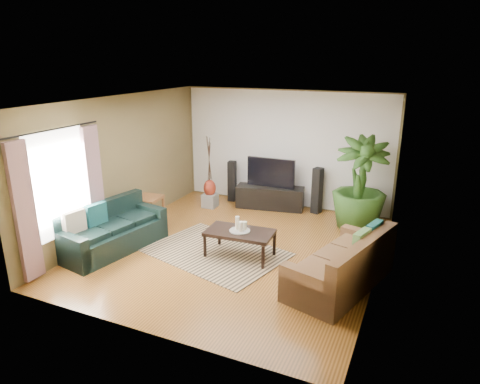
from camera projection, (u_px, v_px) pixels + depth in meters
The scene contains 28 objects.
floor at pixel (236, 249), 7.91m from camera, with size 5.50×5.50×0.00m, color #9E6229.
ceiling at pixel (235, 101), 7.09m from camera, with size 5.50×5.50×0.00m, color white.
wall_back at pixel (285, 149), 9.89m from camera, with size 5.00×5.00×0.00m, color brown.
wall_front at pixel (139, 237), 5.11m from camera, with size 5.00×5.00×0.00m, color brown.
wall_left at pixel (121, 165), 8.47m from camera, with size 5.50×5.50×0.00m, color brown.
wall_right at pixel (384, 197), 6.53m from camera, with size 5.50×5.50×0.00m, color brown.
backwall_panel at pixel (285, 149), 9.88m from camera, with size 4.90×4.90×0.00m, color white.
window_pane at pixel (59, 183), 7.06m from camera, with size 1.80×1.80×0.00m, color white.
curtain_near at pixel (25, 213), 6.46m from camera, with size 0.08×0.35×2.20m, color gray.
curtain_far at pixel (95, 186), 7.77m from camera, with size 0.08×0.35×2.20m, color gray.
curtain_rod at pixel (54, 129), 6.76m from camera, with size 0.03×0.03×1.90m, color black.
sofa_left at pixel (113, 228), 7.78m from camera, with size 1.97×0.84×0.85m, color black.
sofa_right at pixel (341, 260), 6.54m from camera, with size 2.02×0.91×0.85m, color brown.
area_rug at pixel (216, 252), 7.77m from camera, with size 2.39×1.69×0.01m, color tan.
coffee_table at pixel (240, 244), 7.56m from camera, with size 1.18×0.64×0.48m, color black.
candle_tray at pixel (240, 231), 7.49m from camera, with size 0.36×0.36×0.02m, color gray.
candle_tall at pixel (237, 223), 7.50m from camera, with size 0.08×0.08×0.24m, color beige.
candle_mid at pixel (241, 226), 7.41m from camera, with size 0.08×0.08×0.18m, color silver.
candle_short at pixel (245, 226), 7.49m from camera, with size 0.08×0.08×0.15m, color beige.
tv_stand at pixel (270, 197), 9.97m from camera, with size 1.55×0.47×0.52m, color black.
television at pixel (271, 173), 9.81m from camera, with size 1.14×0.06×0.67m, color black.
speaker_left at pixel (232, 181), 10.42m from camera, with size 0.18×0.20×0.99m, color black.
speaker_right at pixel (317, 191), 9.59m from camera, with size 0.19×0.21×1.05m, color black.
potted_plant at pixel (360, 184), 8.57m from camera, with size 1.07×1.07×1.91m, color #274C19.
plant_pot at pixel (356, 222), 8.82m from camera, with size 0.35×0.35×0.27m, color black.
pedestal at pixel (210, 200), 10.07m from camera, with size 0.32×0.32×0.32m, color gray.
vase at pixel (210, 188), 9.98m from camera, with size 0.29×0.29×0.41m, color maroon.
side_table at pixel (148, 210), 9.08m from camera, with size 0.55×0.55×0.58m, color brown.
Camera 1 is at (3.02, -6.55, 3.41)m, focal length 32.00 mm.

